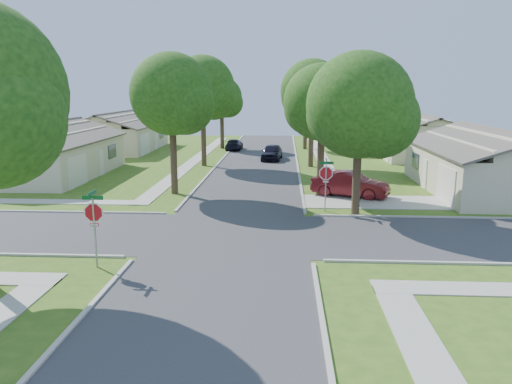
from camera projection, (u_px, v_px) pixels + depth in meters
The scene contains 21 objects.
ground at pixel (232, 234), 23.42m from camera, with size 100.00×100.00×0.00m, color #355A18.
road_ns at pixel (232, 234), 23.42m from camera, with size 7.00×100.00×0.02m, color #333335.
sidewalk_ne at pixel (322, 159), 48.49m from camera, with size 1.20×40.00×0.04m, color #9E9B91.
sidewalk_nw at pixel (198, 158), 49.18m from camera, with size 1.20×40.00×0.04m, color #9E9B91.
driveway at pixel (375, 202), 29.91m from camera, with size 8.80×3.60×0.05m, color #9E9B91.
stop_sign_sw at pixel (94, 216), 18.68m from camera, with size 1.05×0.80×2.98m.
stop_sign_ne at pixel (326, 175), 27.34m from camera, with size 1.05×0.80×2.98m.
tree_e_near at pixel (323, 106), 30.81m from camera, with size 4.97×4.80×8.28m.
tree_e_mid at pixel (313, 94), 42.41m from camera, with size 5.59×5.40×9.21m.
tree_e_far at pixel (306, 95), 55.18m from camera, with size 5.17×5.00×8.72m.
tree_w_near at pixel (172, 98), 31.24m from camera, with size 5.38×5.20×8.97m.
tree_w_mid at pixel (203, 91), 42.90m from camera, with size 5.80×5.60×9.56m.
tree_w_far at pixel (222, 99), 55.80m from camera, with size 4.76×4.60×8.04m.
tree_ne_corner at pixel (361, 110), 26.04m from camera, with size 5.80×5.60×8.66m.
house_ne_near at pixel (490, 169), 32.96m from camera, with size 8.42×13.60×4.23m.
house_ne_far at pixel (419, 141), 50.55m from camera, with size 8.42×13.60×4.23m.
house_nw_near at pixel (47, 157), 38.68m from camera, with size 8.42×13.60×4.23m.
house_nw_far at pixel (119, 136), 55.29m from camera, with size 8.42×13.60×4.23m.
car_driveway at pixel (350, 184), 31.40m from camera, with size 1.66×4.77×1.57m, color #561116.
car_curb_east at pixel (272, 152), 47.62m from camera, with size 1.77×4.39×1.50m, color black.
car_curb_west at pixel (234, 144), 55.41m from camera, with size 1.69×4.16×1.21m, color black.
Camera 1 is at (2.42, -22.43, 6.70)m, focal length 35.00 mm.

